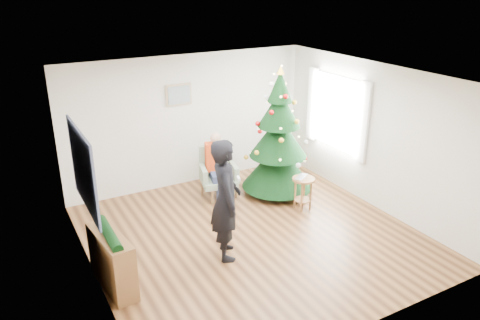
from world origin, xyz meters
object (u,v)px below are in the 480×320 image
stool (303,193)px  console (112,261)px  standing_man (226,200)px  christmas_tree (278,138)px  armchair (218,178)px

stool → console: size_ratio=0.60×
standing_man → console: (-1.70, 0.04, -0.53)m
stool → christmas_tree: bearing=90.8°
christmas_tree → stool: (0.01, -0.83, -0.80)m
stool → standing_man: size_ratio=0.33×
armchair → standing_man: standing_man is taller
standing_man → armchair: bearing=-4.4°
christmas_tree → stool: 1.15m
stool → console: 3.66m
stool → standing_man: (-1.91, -0.67, 0.62)m
armchair → console: (-2.53, -1.89, 0.05)m
christmas_tree → standing_man: christmas_tree is taller
armchair → standing_man: size_ratio=0.52×
standing_man → console: size_ratio=1.85×
console → standing_man: bearing=-8.2°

